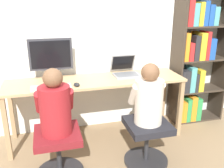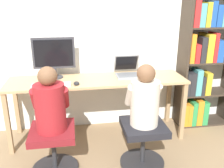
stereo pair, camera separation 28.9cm
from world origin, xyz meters
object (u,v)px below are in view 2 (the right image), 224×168
(bookshelf, at_px, (203,63))
(person_at_laptop, at_px, (145,99))
(keyboard, at_px, (51,85))
(desktop_monitor, at_px, (54,56))
(person_at_monitor, at_px, (50,103))
(office_chair_left, at_px, (54,146))
(laptop, at_px, (128,71))
(office_chair_right, at_px, (143,141))

(bookshelf, bearing_deg, person_at_laptop, -142.48)
(keyboard, xyz_separation_m, person_at_laptop, (0.94, -0.50, -0.03))
(desktop_monitor, height_order, person_at_laptop, desktop_monitor)
(person_at_monitor, bearing_deg, office_chair_left, -90.00)
(laptop, distance_m, office_chair_right, 0.94)
(laptop, distance_m, bookshelf, 1.01)
(desktop_monitor, height_order, keyboard, desktop_monitor)
(desktop_monitor, xyz_separation_m, keyboard, (-0.03, -0.30, -0.26))
(person_at_monitor, bearing_deg, desktop_monitor, 88.98)
(office_chair_left, xyz_separation_m, person_at_monitor, (0.00, 0.00, 0.47))
(desktop_monitor, relative_size, keyboard, 1.16)
(office_chair_right, distance_m, person_at_laptop, 0.47)
(bookshelf, bearing_deg, desktop_monitor, 179.45)
(office_chair_left, xyz_separation_m, bookshelf, (1.93, 0.74, 0.61))
(laptop, xyz_separation_m, bookshelf, (1.01, 0.01, 0.06))
(bookshelf, bearing_deg, office_chair_left, -158.97)
(office_chair_right, bearing_deg, keyboard, 151.98)
(desktop_monitor, bearing_deg, office_chair_left, -91.02)
(desktop_monitor, height_order, bookshelf, bookshelf)
(keyboard, relative_size, office_chair_left, 0.89)
(office_chair_left, xyz_separation_m, person_at_laptop, (0.92, -0.03, 0.47))
(office_chair_left, height_order, person_at_monitor, person_at_monitor)
(office_chair_left, bearing_deg, keyboard, 91.99)
(laptop, bearing_deg, desktop_monitor, 177.95)
(person_at_monitor, xyz_separation_m, bookshelf, (1.93, 0.74, 0.13))
(office_chair_right, relative_size, person_at_laptop, 0.77)
(keyboard, bearing_deg, person_at_laptop, -27.80)
(person_at_laptop, relative_size, bookshelf, 0.35)
(office_chair_right, distance_m, person_at_monitor, 1.04)
(person_at_laptop, bearing_deg, laptop, 90.10)
(office_chair_right, xyz_separation_m, person_at_monitor, (-0.92, 0.04, 0.47))
(laptop, relative_size, office_chair_right, 0.75)
(person_at_monitor, bearing_deg, office_chair_right, -2.61)
(keyboard, distance_m, bookshelf, 1.97)
(person_at_monitor, bearing_deg, bookshelf, 20.91)
(office_chair_left, bearing_deg, desktop_monitor, 88.98)
(laptop, xyz_separation_m, keyboard, (-0.94, -0.27, -0.04))
(keyboard, xyz_separation_m, office_chair_right, (0.94, -0.50, -0.50))
(desktop_monitor, relative_size, office_chair_right, 1.04)
(keyboard, bearing_deg, person_at_monitor, -87.99)
(person_at_monitor, bearing_deg, keyboard, 92.01)
(person_at_monitor, distance_m, bookshelf, 2.08)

